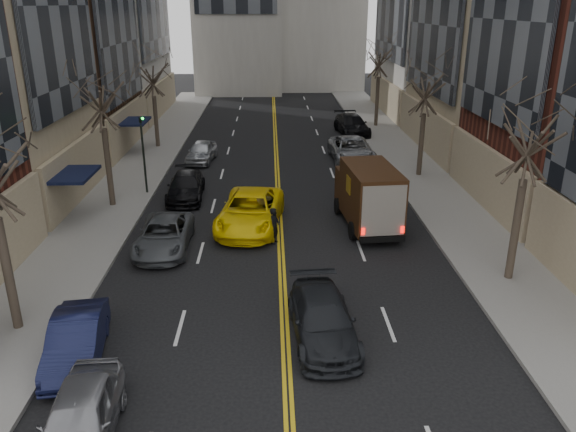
% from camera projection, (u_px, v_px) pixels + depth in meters
% --- Properties ---
extents(sidewalk_left, '(4.00, 66.00, 0.15)m').
position_uv_depth(sidewalk_left, '(138.00, 169.00, 36.28)').
color(sidewalk_left, slate).
rests_on(sidewalk_left, ground).
extents(sidewalk_right, '(4.00, 66.00, 0.15)m').
position_uv_depth(sidewalk_right, '(414.00, 167.00, 36.82)').
color(sidewalk_right, slate).
rests_on(sidewalk_right, ground).
extents(tree_lf_mid, '(3.20, 3.20, 8.91)m').
position_uv_depth(tree_lf_mid, '(98.00, 80.00, 27.43)').
color(tree_lf_mid, '#382D23').
rests_on(tree_lf_mid, sidewalk_left).
extents(tree_lf_far, '(3.20, 3.20, 8.12)m').
position_uv_depth(tree_lf_far, '(151.00, 65.00, 39.78)').
color(tree_lf_far, '#382D23').
rests_on(tree_lf_far, sidewalk_left).
extents(tree_rt_near, '(3.20, 3.20, 8.71)m').
position_uv_depth(tree_rt_near, '(533.00, 116.00, 19.60)').
color(tree_rt_near, '#382D23').
rests_on(tree_rt_near, sidewalk_right).
extents(tree_rt_mid, '(3.20, 3.20, 8.32)m').
position_uv_depth(tree_rt_mid, '(427.00, 76.00, 32.78)').
color(tree_rt_mid, '#382D23').
rests_on(tree_rt_mid, sidewalk_right).
extents(tree_rt_far, '(3.20, 3.20, 9.11)m').
position_uv_depth(tree_rt_far, '(380.00, 47.00, 46.59)').
color(tree_rt_far, '#382D23').
rests_on(tree_rt_far, sidewalk_right).
extents(traffic_signal, '(0.29, 0.26, 4.70)m').
position_uv_depth(traffic_signal, '(143.00, 146.00, 30.68)').
color(traffic_signal, black).
rests_on(traffic_signal, sidewalk_left).
extents(ups_truck, '(2.68, 5.79, 3.08)m').
position_uv_depth(ups_truck, '(368.00, 196.00, 26.66)').
color(ups_truck, black).
rests_on(ups_truck, ground).
extents(observer_sedan, '(2.26, 4.87, 1.38)m').
position_uv_depth(observer_sedan, '(323.00, 319.00, 17.89)').
color(observer_sedan, black).
rests_on(observer_sedan, ground).
extents(taxi, '(3.49, 6.29, 1.66)m').
position_uv_depth(taxi, '(250.00, 211.00, 26.82)').
color(taxi, yellow).
rests_on(taxi, ground).
extents(pedestrian, '(0.60, 0.71, 1.67)m').
position_uv_depth(pedestrian, '(274.00, 226.00, 25.01)').
color(pedestrian, black).
rests_on(pedestrian, ground).
extents(parked_lf_a, '(1.95, 4.29, 1.43)m').
position_uv_depth(parked_lf_a, '(80.00, 418.00, 13.60)').
color(parked_lf_a, '#95969B').
rests_on(parked_lf_a, ground).
extents(parked_lf_b, '(2.00, 4.29, 1.36)m').
position_uv_depth(parked_lf_b, '(76.00, 340.00, 16.81)').
color(parked_lf_b, '#101434').
rests_on(parked_lf_b, ground).
extents(parked_lf_c, '(2.26, 4.82, 1.33)m').
position_uv_depth(parked_lf_c, '(164.00, 235.00, 24.44)').
color(parked_lf_c, '#4B4E52').
rests_on(parked_lf_c, ground).
extents(parked_lf_d, '(2.07, 4.73, 1.35)m').
position_uv_depth(parked_lf_d, '(186.00, 186.00, 30.90)').
color(parked_lf_d, black).
rests_on(parked_lf_d, ground).
extents(parked_lf_e, '(2.06, 4.22, 1.38)m').
position_uv_depth(parked_lf_e, '(201.00, 152.00, 38.09)').
color(parked_lf_e, '#B2B5BA').
rests_on(parked_lf_e, ground).
extents(parked_rt_a, '(1.82, 4.35, 1.40)m').
position_uv_depth(parked_rt_a, '(371.00, 186.00, 30.98)').
color(parked_rt_a, '#4F5157').
rests_on(parked_rt_a, ground).
extents(parked_rt_b, '(2.85, 5.87, 1.61)m').
position_uv_depth(parked_rt_b, '(352.00, 150.00, 38.07)').
color(parked_rt_b, '#93959A').
rests_on(parked_rt_b, ground).
extents(parked_rt_c, '(2.76, 5.63, 1.57)m').
position_uv_depth(parked_rt_c, '(352.00, 125.00, 46.03)').
color(parked_rt_c, black).
rests_on(parked_rt_c, ground).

